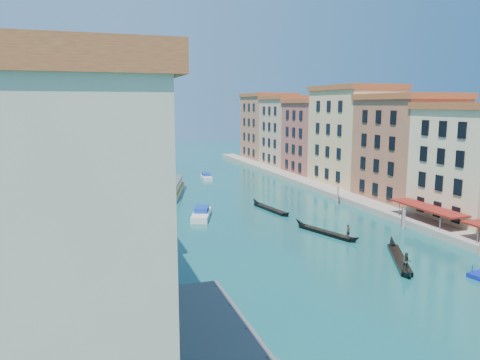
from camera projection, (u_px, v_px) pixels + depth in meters
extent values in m
cube|color=tan|center=(7.00, 296.00, 20.14)|extent=(12.00, 16.00, 18.00)
cube|color=#DCBD89|center=(40.00, 222.00, 34.76)|extent=(12.00, 15.00, 17.00)
cube|color=brown|center=(32.00, 100.00, 33.32)|extent=(12.80, 15.40, 1.00)
cube|color=tan|center=(53.00, 178.00, 49.61)|extent=(12.00, 17.00, 19.00)
cube|color=brown|center=(47.00, 82.00, 48.01)|extent=(12.80, 17.40, 1.00)
cube|color=tan|center=(61.00, 170.00, 64.34)|extent=(12.00, 14.00, 16.50)
cube|color=brown|center=(57.00, 106.00, 62.95)|extent=(12.80, 14.40, 1.00)
cube|color=beige|center=(65.00, 147.00, 79.07)|extent=(12.00, 18.00, 20.00)
cube|color=brown|center=(61.00, 84.00, 77.40)|extent=(12.80, 18.40, 1.00)
cube|color=tan|center=(69.00, 146.00, 95.22)|extent=(12.00, 16.00, 17.50)
cube|color=brown|center=(66.00, 100.00, 93.74)|extent=(12.80, 16.40, 1.00)
cube|color=#A87858|center=(71.00, 139.00, 109.68)|extent=(12.00, 15.00, 18.50)
cube|color=brown|center=(68.00, 97.00, 108.12)|extent=(12.80, 15.40, 1.00)
cube|color=#D2B590|center=(72.00, 134.00, 124.64)|extent=(12.00, 17.00, 19.00)
cube|color=brown|center=(70.00, 96.00, 123.05)|extent=(12.80, 17.40, 1.00)
cube|color=beige|center=(475.00, 168.00, 66.57)|extent=(12.00, 14.00, 16.50)
cube|color=brown|center=(480.00, 106.00, 65.17)|extent=(12.80, 14.40, 1.00)
cube|color=#9D583C|center=(407.00, 152.00, 80.52)|extent=(12.00, 16.00, 18.00)
cube|color=brown|center=(410.00, 97.00, 79.00)|extent=(12.80, 16.40, 1.00)
cube|color=tan|center=(354.00, 140.00, 96.31)|extent=(12.00, 18.00, 20.00)
cube|color=brown|center=(356.00, 88.00, 94.63)|extent=(12.80, 18.40, 1.00)
cube|color=#9D4D42|center=(317.00, 140.00, 111.98)|extent=(12.00, 15.00, 17.50)
cube|color=brown|center=(318.00, 101.00, 110.51)|extent=(12.80, 15.40, 1.00)
cube|color=tan|center=(290.00, 134.00, 126.44)|extent=(12.00, 16.00, 18.50)
cube|color=brown|center=(291.00, 98.00, 124.89)|extent=(12.80, 16.40, 1.00)
cube|color=#9D6445|center=(268.00, 129.00, 141.84)|extent=(12.00, 17.00, 19.50)
cube|color=brown|center=(268.00, 95.00, 140.20)|extent=(12.80, 17.40, 1.00)
cube|color=#A49484|center=(332.00, 192.00, 89.73)|extent=(4.00, 140.00, 1.00)
cylinder|color=#545456|center=(477.00, 239.00, 55.06)|extent=(0.12, 0.12, 3.00)
cube|color=maroon|center=(427.00, 208.00, 65.01)|extent=(3.20, 12.60, 0.25)
cylinder|color=#545456|center=(440.00, 226.00, 60.88)|extent=(0.12, 0.12, 3.00)
cylinder|color=#545456|center=(399.00, 212.00, 68.76)|extent=(0.12, 0.12, 3.00)
cube|color=#545456|center=(210.00, 336.00, 27.85)|extent=(5.40, 16.40, 0.30)
cylinder|color=#53301C|center=(404.00, 221.00, 64.14)|extent=(0.24, 0.24, 3.20)
cylinder|color=#53301C|center=(403.00, 219.00, 65.26)|extent=(0.24, 0.24, 3.20)
cylinder|color=#53301C|center=(402.00, 217.00, 66.39)|extent=(0.24, 0.24, 3.20)
cylinder|color=#53301C|center=(338.00, 197.00, 81.02)|extent=(0.24, 0.24, 3.20)
cylinder|color=#53301C|center=(338.00, 196.00, 82.15)|extent=(0.24, 0.24, 3.20)
cylinder|color=#53301C|center=(338.00, 195.00, 83.27)|extent=(0.24, 0.24, 3.20)
cylinder|color=#53301C|center=(159.00, 345.00, 31.18)|extent=(0.24, 0.24, 3.20)
cube|color=beige|center=(169.00, 192.00, 89.84)|extent=(9.17, 18.98, 1.11)
cube|color=silver|center=(169.00, 186.00, 89.65)|extent=(7.69, 15.29, 1.48)
cube|color=#545456|center=(169.00, 181.00, 89.51)|extent=(8.09, 15.81, 0.23)
cube|color=#C5720B|center=(169.00, 189.00, 89.76)|extent=(9.22, 19.00, 0.23)
cube|color=black|center=(326.00, 233.00, 62.53)|extent=(3.98, 8.86, 0.45)
cone|color=black|center=(299.00, 222.00, 66.40)|extent=(1.51, 2.19, 1.68)
cone|color=black|center=(356.00, 239.00, 58.56)|extent=(1.39, 1.87, 1.48)
imported|color=#302323|center=(348.00, 231.00, 59.38)|extent=(0.73, 0.60, 1.72)
cube|color=black|center=(399.00, 259.00, 51.71)|extent=(5.66, 9.29, 0.49)
cone|color=black|center=(392.00, 241.00, 56.97)|extent=(1.90, 2.41, 1.84)
cone|color=black|center=(408.00, 274.00, 46.33)|extent=(1.72, 2.07, 1.62)
imported|color=#283026|center=(407.00, 262.00, 47.47)|extent=(1.15, 1.06, 1.89)
cube|color=black|center=(270.00, 209.00, 76.54)|extent=(2.57, 9.19, 0.46)
cone|color=black|center=(255.00, 201.00, 80.92)|extent=(1.23, 2.16, 1.70)
cone|color=black|center=(287.00, 214.00, 72.05)|extent=(1.17, 1.81, 1.50)
cube|color=silver|center=(201.00, 215.00, 71.57)|extent=(4.86, 8.15, 0.89)
cube|color=#1337A0|center=(202.00, 209.00, 72.00)|extent=(2.98, 3.80, 0.78)
cube|color=silver|center=(206.00, 177.00, 108.85)|extent=(2.93, 6.96, 0.77)
cube|color=#1337A0|center=(206.00, 174.00, 109.21)|extent=(2.08, 3.08, 0.68)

